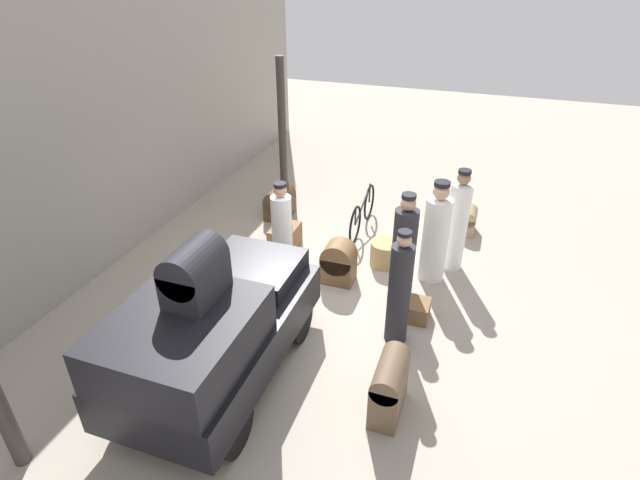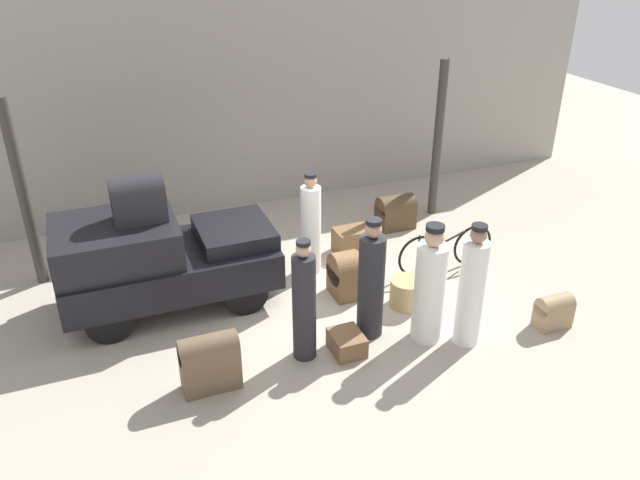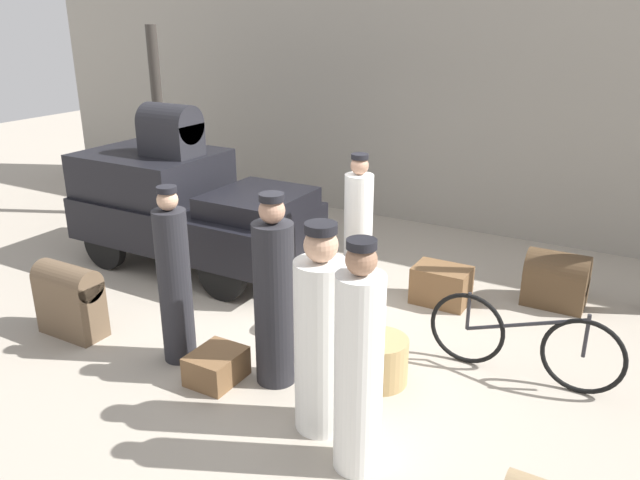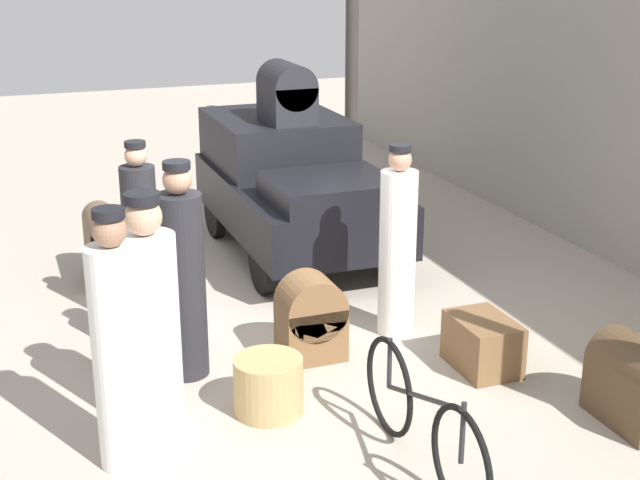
{
  "view_description": "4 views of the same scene",
  "coord_description": "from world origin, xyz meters",
  "views": [
    {
      "loc": [
        -6.26,
        -2.08,
        4.9
      ],
      "look_at": [
        0.2,
        0.2,
        0.95
      ],
      "focal_mm": 28.0,
      "sensor_mm": 36.0,
      "label": 1
    },
    {
      "loc": [
        -2.94,
        -7.79,
        5.41
      ],
      "look_at": [
        0.2,
        0.2,
        0.95
      ],
      "focal_mm": 35.0,
      "sensor_mm": 36.0,
      "label": 2
    },
    {
      "loc": [
        3.36,
        -5.34,
        3.3
      ],
      "look_at": [
        0.2,
        0.2,
        0.95
      ],
      "focal_mm": 35.0,
      "sensor_mm": 36.0,
      "label": 3
    },
    {
      "loc": [
        7.19,
        -2.43,
        3.46
      ],
      "look_at": [
        0.2,
        0.2,
        0.95
      ],
      "focal_mm": 50.0,
      "sensor_mm": 36.0,
      "label": 4
    }
  ],
  "objects": [
    {
      "name": "wicker_basket",
      "position": [
        1.32,
        -0.65,
        0.22
      ],
      "size": [
        0.54,
        0.54,
        0.45
      ],
      "color": "tan",
      "rests_on": "ground"
    },
    {
      "name": "porter_lifting_near_truck",
      "position": [
        0.46,
        -1.1,
        0.84
      ],
      "size": [
        0.38,
        0.38,
        1.83
      ],
      "color": "#232328",
      "rests_on": "ground"
    },
    {
      "name": "conductor_in_dark_uniform",
      "position": [
        -0.6,
        -1.25,
        0.83
      ],
      "size": [
        0.32,
        0.32,
        1.79
      ],
      "color": "#232328",
      "rests_on": "ground"
    },
    {
      "name": "porter_with_bicycle",
      "position": [
        1.17,
        -1.49,
        0.82
      ],
      "size": [
        0.43,
        0.43,
        1.8
      ],
      "color": "white",
      "rests_on": "ground"
    },
    {
      "name": "porter_standing_middle",
      "position": [
        1.66,
        -1.79,
        0.86
      ],
      "size": [
        0.36,
        0.36,
        1.85
      ],
      "color": "white",
      "rests_on": "ground"
    },
    {
      "name": "canopy_pillar_left",
      "position": [
        -3.98,
        2.23,
        1.55
      ],
      "size": [
        0.17,
        0.17,
        3.1
      ],
      "color": "#38332D",
      "rests_on": "ground"
    },
    {
      "name": "bicycle",
      "position": [
        2.45,
        0.09,
        0.38
      ],
      "size": [
        1.81,
        0.04,
        0.79
      ],
      "color": "black",
      "rests_on": "ground"
    },
    {
      "name": "truck",
      "position": [
        -2.2,
        0.77,
        0.83
      ],
      "size": [
        3.2,
        1.61,
        1.5
      ],
      "color": "black",
      "rests_on": "ground"
    },
    {
      "name": "suitcase_tan_flat",
      "position": [
        0.54,
        -0.01,
        0.37
      ],
      "size": [
        0.42,
        0.55,
        0.76
      ],
      "color": "brown",
      "rests_on": "ground"
    },
    {
      "name": "ground_plane",
      "position": [
        0.0,
        0.0,
        0.0
      ],
      "size": [
        30.0,
        30.0,
        0.0
      ],
      "primitive_type": "plane",
      "color": "#A89E8E"
    },
    {
      "name": "suitcase_small_leather",
      "position": [
        -1.94,
        -1.43,
        0.43
      ],
      "size": [
        0.74,
        0.35,
        0.8
      ],
      "color": "brown",
      "rests_on": "ground"
    },
    {
      "name": "porter_carrying_trunk",
      "position": [
        0.32,
        0.91,
        0.83
      ],
      "size": [
        0.34,
        0.34,
        1.78
      ],
      "color": "white",
      "rests_on": "ground"
    },
    {
      "name": "trunk_on_truck_roof",
      "position": [
        -2.38,
        0.77,
        1.83
      ],
      "size": [
        0.75,
        0.5,
        0.67
      ],
      "color": "#232328",
      "rests_on": "truck"
    },
    {
      "name": "trunk_wicker_pale",
      "position": [
        1.25,
        1.28,
        0.23
      ],
      "size": [
        0.65,
        0.46,
        0.45
      ],
      "color": "brown",
      "rests_on": "ground"
    },
    {
      "name": "trunk_umber_medium",
      "position": [
        -0.02,
        -1.39,
        0.15
      ],
      "size": [
        0.43,
        0.51,
        0.29
      ],
      "color": "brown",
      "rests_on": "ground"
    },
    {
      "name": "suitcase_black_upright",
      "position": [
        2.44,
        1.9,
        0.33
      ],
      "size": [
        0.7,
        0.47,
        0.66
      ],
      "color": "#4C3823",
      "rests_on": "ground"
    }
  ]
}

